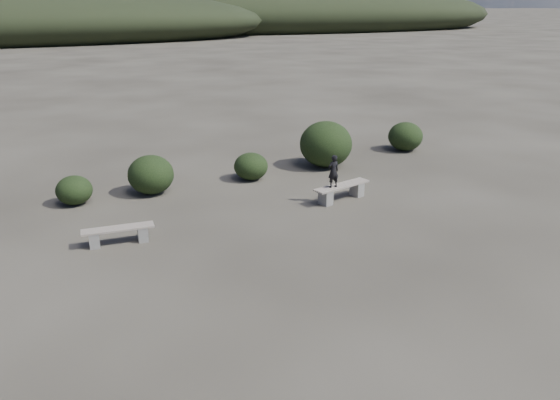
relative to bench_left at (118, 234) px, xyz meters
name	(u,v)px	position (x,y,z in m)	size (l,w,h in m)	color
ground	(333,319)	(3.32, -4.84, -0.25)	(1200.00, 1200.00, 0.00)	#2F2B25
bench_left	(118,234)	(0.00, 0.00, 0.00)	(1.69, 0.39, 0.42)	gray
bench_right	(342,191)	(6.40, 0.86, 0.03)	(1.92, 0.92, 0.47)	gray
seated_person	(333,171)	(6.05, 0.76, 0.69)	(0.35, 0.23, 0.95)	black
shrub_a	(74,190)	(-0.90, 3.31, 0.16)	(1.02, 1.02, 0.83)	black
shrub_b	(151,175)	(1.31, 3.49, 0.33)	(1.37, 1.37, 1.18)	black
shrub_c	(251,166)	(4.55, 3.73, 0.19)	(1.11, 1.11, 0.89)	black
shrub_d	(326,144)	(7.48, 4.24, 0.55)	(1.84, 1.84, 1.61)	black
shrub_e	(405,136)	(11.37, 5.15, 0.30)	(1.34, 1.34, 1.11)	black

